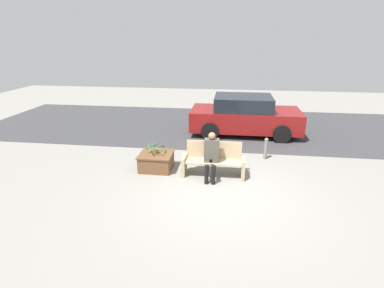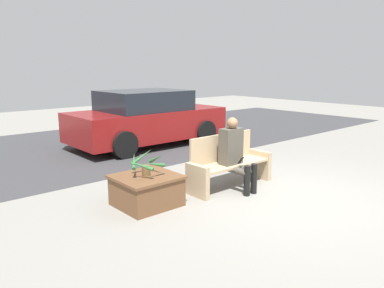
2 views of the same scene
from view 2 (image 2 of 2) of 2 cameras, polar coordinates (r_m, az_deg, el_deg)
name	(u,v)px [view 2 (image 2 of 2)]	position (r m, az deg, el deg)	size (l,w,h in m)	color
ground_plane	(285,198)	(6.19, 14.03, -7.94)	(30.00, 30.00, 0.00)	gray
road_surface	(108,143)	(10.43, -12.67, 0.18)	(20.00, 6.00, 0.01)	#38383A
bench	(228,163)	(6.49, 5.55, -2.91)	(1.64, 0.49, 0.90)	tan
person_seated	(235,152)	(6.27, 6.56, -1.22)	(0.38, 0.61, 1.22)	#4C473D
planter_box	(147,189)	(5.66, -6.93, -6.86)	(0.90, 0.85, 0.46)	brown
potted_plant	(146,164)	(5.54, -7.07, -3.02)	(0.50, 0.54, 0.38)	brown
parked_car	(147,118)	(9.87, -6.91, 3.88)	(4.02, 1.98, 1.44)	maroon
bollard_post	(231,143)	(8.44, 5.93, 0.10)	(0.12, 0.12, 0.67)	slate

